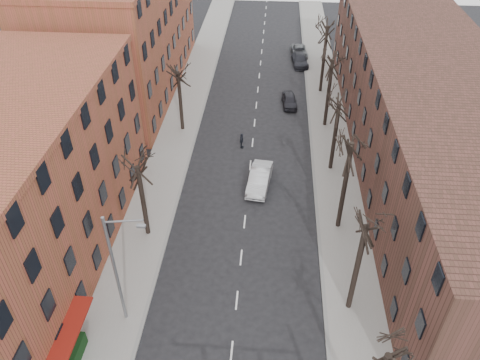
# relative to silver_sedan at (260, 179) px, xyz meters

# --- Properties ---
(sidewalk_left) EXTENTS (4.00, 90.00, 0.15)m
(sidewalk_left) POSITION_rel_silver_sedan_xyz_m (-9.00, 10.15, -0.75)
(sidewalk_left) COLOR gray
(sidewalk_left) RESTS_ON ground
(sidewalk_right) EXTENTS (4.00, 90.00, 0.15)m
(sidewalk_right) POSITION_rel_silver_sedan_xyz_m (7.00, 10.15, -0.75)
(sidewalk_right) COLOR gray
(sidewalk_right) RESTS_ON ground
(building_left_near) EXTENTS (12.00, 26.00, 12.00)m
(building_left_near) POSITION_rel_silver_sedan_xyz_m (-17.00, -9.85, 5.17)
(building_left_near) COLOR brown
(building_left_near) RESTS_ON ground
(building_left_far) EXTENTS (12.00, 28.00, 14.00)m
(building_left_far) POSITION_rel_silver_sedan_xyz_m (-17.00, 19.15, 6.17)
(building_left_far) COLOR brown
(building_left_far) RESTS_ON ground
(building_right) EXTENTS (12.00, 50.00, 10.00)m
(building_right) POSITION_rel_silver_sedan_xyz_m (15.00, 5.15, 4.17)
(building_right) COLOR #4C2B23
(building_right) RESTS_ON ground
(tree_right_b) EXTENTS (5.20, 5.20, 10.80)m
(tree_right_b) POSITION_rel_silver_sedan_xyz_m (6.60, -12.85, -0.83)
(tree_right_b) COLOR black
(tree_right_b) RESTS_ON ground
(tree_right_c) EXTENTS (5.20, 5.20, 11.60)m
(tree_right_c) POSITION_rel_silver_sedan_xyz_m (6.60, -4.85, -0.83)
(tree_right_c) COLOR black
(tree_right_c) RESTS_ON ground
(tree_right_d) EXTENTS (5.20, 5.20, 10.00)m
(tree_right_d) POSITION_rel_silver_sedan_xyz_m (6.60, 3.15, -0.83)
(tree_right_d) COLOR black
(tree_right_d) RESTS_ON ground
(tree_right_e) EXTENTS (5.20, 5.20, 10.80)m
(tree_right_e) POSITION_rel_silver_sedan_xyz_m (6.60, 11.15, -0.83)
(tree_right_e) COLOR black
(tree_right_e) RESTS_ON ground
(tree_right_f) EXTENTS (5.20, 5.20, 11.60)m
(tree_right_f) POSITION_rel_silver_sedan_xyz_m (6.60, 19.15, -0.83)
(tree_right_f) COLOR black
(tree_right_f) RESTS_ON ground
(tree_left_a) EXTENTS (5.20, 5.20, 9.50)m
(tree_left_a) POSITION_rel_silver_sedan_xyz_m (-8.60, -6.85, -0.83)
(tree_left_a) COLOR black
(tree_left_a) RESTS_ON ground
(tree_left_b) EXTENTS (5.20, 5.20, 9.50)m
(tree_left_b) POSITION_rel_silver_sedan_xyz_m (-8.60, 9.15, -0.83)
(tree_left_b) COLOR black
(tree_left_b) RESTS_ON ground
(streetlight) EXTENTS (2.45, 0.22, 9.03)m
(streetlight) POSITION_rel_silver_sedan_xyz_m (-8.03, -14.85, 4.19)
(streetlight) COLOR slate
(streetlight) RESTS_ON ground
(silver_sedan) EXTENTS (2.34, 5.19, 1.65)m
(silver_sedan) POSITION_rel_silver_sedan_xyz_m (0.00, 0.00, 0.00)
(silver_sedan) COLOR #B6B9BD
(silver_sedan) RESTS_ON ground
(parked_car_near) EXTENTS (1.95, 4.07, 1.34)m
(parked_car_near) POSITION_rel_silver_sedan_xyz_m (2.80, 15.38, -0.16)
(parked_car_near) COLOR black
(parked_car_near) RESTS_ON ground
(parked_car_mid) EXTENTS (2.43, 4.97, 1.39)m
(parked_car_mid) POSITION_rel_silver_sedan_xyz_m (4.30, 27.01, -0.13)
(parked_car_mid) COLOR black
(parked_car_mid) RESTS_ON ground
(parked_car_far) EXTENTS (2.46, 4.66, 1.25)m
(parked_car_far) POSITION_rel_silver_sedan_xyz_m (4.30, 30.19, -0.20)
(parked_car_far) COLOR #595D61
(parked_car_far) RESTS_ON ground
(pedestrian_crossing) EXTENTS (0.56, 1.02, 1.65)m
(pedestrian_crossing) POSITION_rel_silver_sedan_xyz_m (-2.06, 6.14, -0.00)
(pedestrian_crossing) COLOR black
(pedestrian_crossing) RESTS_ON ground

